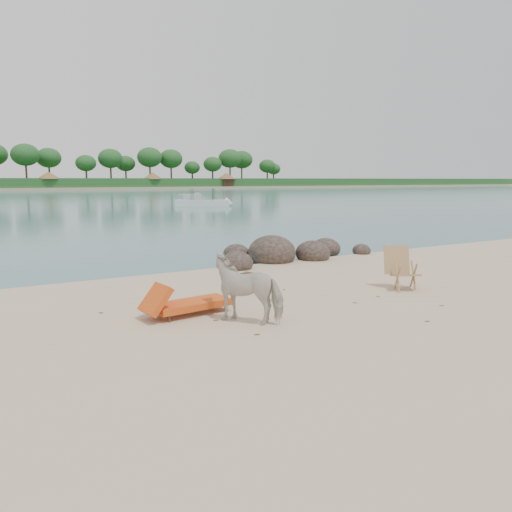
{
  "coord_description": "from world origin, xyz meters",
  "views": [
    {
      "loc": [
        -6.44,
        -7.57,
        2.71
      ],
      "look_at": [
        -0.77,
        2.0,
        1.0
      ],
      "focal_mm": 35.0,
      "sensor_mm": 36.0,
      "label": 1
    }
  ],
  "objects": [
    {
      "name": "boat_mid",
      "position": [
        15.78,
        41.04,
        1.55
      ],
      "size": [
        6.12,
        4.7,
        3.1
      ],
      "primitive_type": null,
      "rotation": [
        0.0,
        0.0,
        -0.58
      ],
      "color": "silver",
      "rests_on": "water"
    },
    {
      "name": "side_table",
      "position": [
        -0.65,
        2.68,
        0.21
      ],
      "size": [
        0.62,
        0.51,
        0.43
      ],
      "primitive_type": null,
      "rotation": [
        0.0,
        0.0,
        0.36
      ],
      "color": "black",
      "rests_on": "ground"
    },
    {
      "name": "boat_far",
      "position": [
        24.76,
        65.65,
        0.3
      ],
      "size": [
        5.11,
        3.51,
        0.6
      ],
      "primitive_type": null,
      "rotation": [
        0.0,
        0.0,
        0.5
      ],
      "color": "#B6B5B1",
      "rests_on": "water"
    },
    {
      "name": "cow",
      "position": [
        -1.81,
        0.53,
        0.63
      ],
      "size": [
        1.47,
        1.58,
        1.26
      ],
      "primitive_type": "imported",
      "rotation": [
        0.0,
        0.0,
        3.84
      ],
      "color": "silver",
      "rests_on": "ground"
    },
    {
      "name": "lounge_chair",
      "position": [
        -2.58,
        1.48,
        0.29
      ],
      "size": [
        2.02,
        0.9,
        0.59
      ],
      "primitive_type": null,
      "rotation": [
        0.0,
        0.0,
        0.11
      ],
      "color": "orange",
      "rests_on": "ground"
    },
    {
      "name": "deck_chair",
      "position": [
        2.84,
        0.89,
        0.53
      ],
      "size": [
        0.96,
        0.98,
        1.05
      ],
      "primitive_type": null,
      "rotation": [
        0.0,
        0.0,
        -0.56
      ],
      "color": "tan",
      "rests_on": "ground"
    },
    {
      "name": "dead_leaves",
      "position": [
        0.06,
        0.35,
        0.0
      ],
      "size": [
        8.69,
        5.85,
        0.0
      ],
      "color": "brown",
      "rests_on": "ground"
    },
    {
      "name": "boulders",
      "position": [
        2.87,
        6.32,
        0.22
      ],
      "size": [
        6.2,
        2.76,
        1.16
      ],
      "rotation": [
        0.0,
        0.0,
        -0.18
      ],
      "color": "#2C221D",
      "rests_on": "ground"
    },
    {
      "name": "water",
      "position": [
        0.0,
        90.0,
        0.0
      ],
      "size": [
        400.0,
        400.0,
        0.0
      ],
      "primitive_type": "plane",
      "color": "#376C6F",
      "rests_on": "ground"
    }
  ]
}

